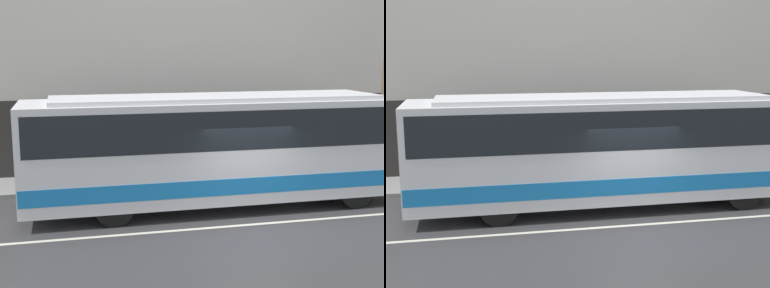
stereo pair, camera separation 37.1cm
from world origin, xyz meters
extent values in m
plane|color=#38383A|center=(0.00, 0.00, 0.00)|extent=(60.00, 60.00, 0.00)
cube|color=gray|center=(0.00, 5.18, 0.07)|extent=(60.00, 2.36, 0.14)
cube|color=#2D2B28|center=(0.00, 6.35, 1.40)|extent=(60.00, 0.06, 2.80)
cube|color=beige|center=(0.00, 0.00, 0.00)|extent=(54.00, 0.14, 0.01)
cube|color=silver|center=(-0.52, 1.86, 1.74)|extent=(10.95, 2.59, 2.78)
cube|color=#1972BF|center=(-0.52, 1.86, 0.90)|extent=(10.90, 2.61, 0.45)
cube|color=black|center=(-0.52, 1.86, 2.42)|extent=(10.62, 2.61, 1.06)
cube|color=silver|center=(-0.52, 1.86, 3.19)|extent=(9.31, 2.20, 0.12)
cylinder|color=black|center=(3.36, 0.72, 0.52)|extent=(1.04, 0.28, 1.04)
cylinder|color=black|center=(3.36, 2.99, 0.52)|extent=(1.04, 0.28, 1.04)
cylinder|color=black|center=(-3.60, 0.72, 0.52)|extent=(1.04, 0.28, 1.04)
cylinder|color=black|center=(-3.60, 2.99, 0.52)|extent=(1.04, 0.28, 1.04)
camera|label=1|loc=(-4.72, -12.71, 4.60)|focal=50.00mm
camera|label=2|loc=(-4.36, -12.79, 4.60)|focal=50.00mm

